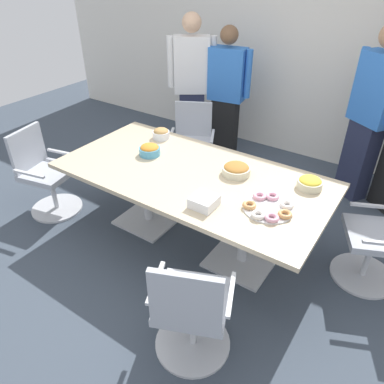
{
  "coord_description": "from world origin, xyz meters",
  "views": [
    {
      "loc": [
        1.56,
        -2.31,
        2.37
      ],
      "look_at": [
        0.0,
        0.0,
        0.55
      ],
      "focal_mm": 34.3,
      "sensor_mm": 36.0,
      "label": 1
    }
  ],
  "objects_px": {
    "office_chair_0": "(46,176)",
    "donut_platter": "(269,207)",
    "napkin_pile": "(204,202)",
    "snack_bowl_pretzels": "(236,169)",
    "office_chair_2": "(381,241)",
    "person_standing_1": "(226,94)",
    "office_chair_1": "(191,313)",
    "person_standing_0": "(192,85)",
    "snack_bowl_chips_orange": "(150,150)",
    "conference_table": "(192,185)",
    "snack_bowl_chips_yellow": "(310,183)",
    "snack_bowl_cookies": "(161,133)",
    "person_standing_2": "(371,114)",
    "office_chair_3": "(192,147)"
  },
  "relations": [
    {
      "from": "snack_bowl_cookies",
      "to": "snack_bowl_pretzels",
      "type": "relative_size",
      "value": 0.71
    },
    {
      "from": "snack_bowl_chips_orange",
      "to": "snack_bowl_pretzels",
      "type": "bearing_deg",
      "value": 8.96
    },
    {
      "from": "office_chair_0",
      "to": "donut_platter",
      "type": "distance_m",
      "value": 2.4
    },
    {
      "from": "person_standing_0",
      "to": "snack_bowl_pretzels",
      "type": "distance_m",
      "value": 1.96
    },
    {
      "from": "office_chair_0",
      "to": "napkin_pile",
      "type": "xyz_separation_m",
      "value": [
        1.92,
        0.07,
        0.39
      ]
    },
    {
      "from": "donut_platter",
      "to": "office_chair_1",
      "type": "bearing_deg",
      "value": -96.83
    },
    {
      "from": "snack_bowl_chips_yellow",
      "to": "snack_bowl_chips_orange",
      "type": "relative_size",
      "value": 1.03
    },
    {
      "from": "snack_bowl_chips_orange",
      "to": "person_standing_0",
      "type": "bearing_deg",
      "value": 109.63
    },
    {
      "from": "napkin_pile",
      "to": "snack_bowl_cookies",
      "type": "bearing_deg",
      "value": 142.69
    },
    {
      "from": "person_standing_1",
      "to": "snack_bowl_pretzels",
      "type": "xyz_separation_m",
      "value": [
        0.97,
        -1.52,
        -0.07
      ]
    },
    {
      "from": "snack_bowl_pretzels",
      "to": "napkin_pile",
      "type": "height_order",
      "value": "snack_bowl_pretzels"
    },
    {
      "from": "napkin_pile",
      "to": "office_chair_2",
      "type": "bearing_deg",
      "value": 33.68
    },
    {
      "from": "person_standing_0",
      "to": "snack_bowl_chips_orange",
      "type": "bearing_deg",
      "value": 74.8
    },
    {
      "from": "snack_bowl_cookies",
      "to": "donut_platter",
      "type": "relative_size",
      "value": 0.45
    },
    {
      "from": "person_standing_2",
      "to": "donut_platter",
      "type": "height_order",
      "value": "person_standing_2"
    },
    {
      "from": "person_standing_2",
      "to": "snack_bowl_chips_orange",
      "type": "relative_size",
      "value": 9.24
    },
    {
      "from": "office_chair_1",
      "to": "snack_bowl_chips_yellow",
      "type": "relative_size",
      "value": 4.4
    },
    {
      "from": "office_chair_0",
      "to": "napkin_pile",
      "type": "relative_size",
      "value": 4.83
    },
    {
      "from": "office_chair_2",
      "to": "conference_table",
      "type": "bearing_deg",
      "value": 81.68
    },
    {
      "from": "person_standing_1",
      "to": "donut_platter",
      "type": "bearing_deg",
      "value": 118.83
    },
    {
      "from": "person_standing_1",
      "to": "snack_bowl_chips_yellow",
      "type": "bearing_deg",
      "value": 130.04
    },
    {
      "from": "snack_bowl_pretzels",
      "to": "napkin_pile",
      "type": "distance_m",
      "value": 0.56
    },
    {
      "from": "snack_bowl_chips_orange",
      "to": "snack_bowl_chips_yellow",
      "type": "bearing_deg",
      "value": 10.79
    },
    {
      "from": "napkin_pile",
      "to": "snack_bowl_pretzels",
      "type": "bearing_deg",
      "value": 92.74
    },
    {
      "from": "office_chair_1",
      "to": "snack_bowl_chips_orange",
      "type": "relative_size",
      "value": 4.53
    },
    {
      "from": "office_chair_2",
      "to": "snack_bowl_chips_yellow",
      "type": "bearing_deg",
      "value": 74.87
    },
    {
      "from": "office_chair_0",
      "to": "office_chair_2",
      "type": "distance_m",
      "value": 3.25
    },
    {
      "from": "person_standing_0",
      "to": "conference_table",
      "type": "bearing_deg",
      "value": 89.34
    },
    {
      "from": "snack_bowl_chips_yellow",
      "to": "office_chair_1",
      "type": "bearing_deg",
      "value": -100.66
    },
    {
      "from": "office_chair_0",
      "to": "office_chair_2",
      "type": "relative_size",
      "value": 1.0
    },
    {
      "from": "office_chair_1",
      "to": "person_standing_2",
      "type": "xyz_separation_m",
      "value": [
        0.39,
        2.72,
        0.57
      ]
    },
    {
      "from": "donut_platter",
      "to": "office_chair_3",
      "type": "bearing_deg",
      "value": 142.12
    },
    {
      "from": "office_chair_0",
      "to": "snack_bowl_chips_orange",
      "type": "xyz_separation_m",
      "value": [
        1.04,
        0.49,
        0.4
      ]
    },
    {
      "from": "donut_platter",
      "to": "napkin_pile",
      "type": "relative_size",
      "value": 2.07
    },
    {
      "from": "snack_bowl_chips_orange",
      "to": "donut_platter",
      "type": "height_order",
      "value": "snack_bowl_chips_orange"
    },
    {
      "from": "napkin_pile",
      "to": "snack_bowl_chips_orange",
      "type": "bearing_deg",
      "value": 154.26
    },
    {
      "from": "office_chair_0",
      "to": "person_standing_2",
      "type": "bearing_deg",
      "value": 116.94
    },
    {
      "from": "person_standing_0",
      "to": "snack_bowl_chips_yellow",
      "type": "relative_size",
      "value": 8.74
    },
    {
      "from": "person_standing_2",
      "to": "snack_bowl_pretzels",
      "type": "distance_m",
      "value": 1.69
    },
    {
      "from": "conference_table",
      "to": "snack_bowl_chips_yellow",
      "type": "relative_size",
      "value": 11.62
    },
    {
      "from": "person_standing_1",
      "to": "snack_bowl_cookies",
      "type": "bearing_deg",
      "value": 79.77
    },
    {
      "from": "person_standing_2",
      "to": "napkin_pile",
      "type": "xyz_separation_m",
      "value": [
        -0.71,
        -2.07,
        -0.19
      ]
    },
    {
      "from": "donut_platter",
      "to": "napkin_pile",
      "type": "distance_m",
      "value": 0.49
    },
    {
      "from": "person_standing_1",
      "to": "snack_bowl_chips_yellow",
      "type": "xyz_separation_m",
      "value": [
        1.57,
        -1.37,
        -0.08
      ]
    },
    {
      "from": "snack_bowl_chips_orange",
      "to": "office_chair_0",
      "type": "bearing_deg",
      "value": -154.62
    },
    {
      "from": "office_chair_1",
      "to": "person_standing_0",
      "type": "height_order",
      "value": "person_standing_0"
    },
    {
      "from": "office_chair_2",
      "to": "donut_platter",
      "type": "height_order",
      "value": "office_chair_2"
    },
    {
      "from": "office_chair_3",
      "to": "snack_bowl_cookies",
      "type": "distance_m",
      "value": 0.71
    },
    {
      "from": "office_chair_2",
      "to": "person_standing_1",
      "type": "relative_size",
      "value": 0.54
    },
    {
      "from": "office_chair_2",
      "to": "person_standing_2",
      "type": "relative_size",
      "value": 0.49
    }
  ]
}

